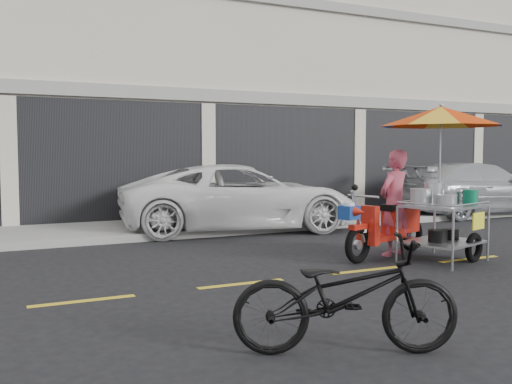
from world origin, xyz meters
name	(u,v)px	position (x,y,z in m)	size (l,w,h in m)	color
ground	(367,270)	(0.00, 0.00, 0.00)	(90.00, 90.00, 0.00)	black
sidewalk	(223,223)	(0.00, 5.50, 0.07)	(45.00, 3.00, 0.15)	gray
shophouse_block	(243,75)	(2.82, 10.59, 4.24)	(36.00, 8.11, 10.40)	beige
centerline	(367,270)	(0.00, 0.00, 0.00)	(42.00, 0.10, 0.01)	gold
white_pickup	(240,197)	(0.07, 4.70, 0.73)	(2.41, 5.22, 1.45)	white
silver_pickup	(475,189)	(7.06, 4.70, 0.72)	(2.01, 4.95, 1.44)	silver
near_bicycle	(345,295)	(-2.25, -2.72, 0.50)	(0.67, 1.91, 1.01)	black
food_vendor_rig	(423,162)	(1.35, 0.36, 1.57)	(2.88, 2.39, 2.49)	black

